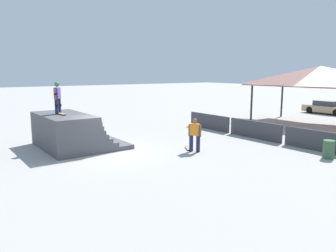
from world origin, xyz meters
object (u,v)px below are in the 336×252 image
at_px(bystander_walking, 195,133).
at_px(trash_bin, 329,149).
at_px(skater_on_deck, 57,96).
at_px(parked_car_tan, 327,108).
at_px(skateboard_on_deck, 62,114).
at_px(skateboard_on_ground, 188,148).

bearing_deg(bystander_walking, trash_bin, -167.16).
bearing_deg(skater_on_deck, parked_car_tan, 125.16).
height_order(skateboard_on_deck, trash_bin, skateboard_on_deck).
bearing_deg(skateboard_on_deck, skateboard_on_ground, 49.59).
xyz_separation_m(skateboard_on_deck, parked_car_tan, (0.35, 25.16, -1.26)).
relative_size(skateboard_on_deck, trash_bin, 1.00).
xyz_separation_m(skater_on_deck, skateboard_on_deck, (0.47, 0.04, -0.90)).
bearing_deg(skateboard_on_ground, trash_bin, -112.11).
xyz_separation_m(skateboard_on_deck, bystander_walking, (4.36, 5.15, -0.92)).
xyz_separation_m(skater_on_deck, parked_car_tan, (0.82, 25.20, -2.16)).
distance_m(skateboard_on_deck, parked_car_tan, 25.19).
height_order(skater_on_deck, skateboard_on_ground, skater_on_deck).
distance_m(skateboard_on_deck, skateboard_on_ground, 6.68).
bearing_deg(skater_on_deck, bystander_walking, 84.03).
xyz_separation_m(skater_on_deck, skateboard_on_ground, (4.17, 5.31, -2.70)).
relative_size(bystander_walking, skateboard_on_ground, 2.05).
bearing_deg(parked_car_tan, trash_bin, -59.45).
bearing_deg(trash_bin, bystander_walking, -137.68).
distance_m(trash_bin, parked_car_tan, 18.01).
xyz_separation_m(skateboard_on_deck, trash_bin, (8.98, 9.35, -1.43)).
bearing_deg(skateboard_on_ground, skateboard_on_deck, 85.07).
bearing_deg(skater_on_deck, trash_bin, 81.84).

